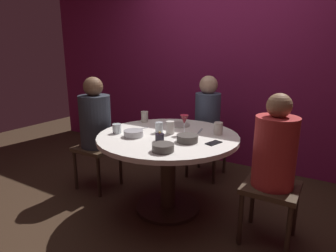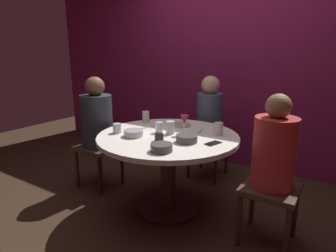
{
  "view_description": "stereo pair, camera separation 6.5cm",
  "coord_description": "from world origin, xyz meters",
  "px_view_note": "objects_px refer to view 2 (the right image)",
  "views": [
    {
      "loc": [
        1.26,
        -2.1,
        1.45
      ],
      "look_at": [
        0.0,
        0.0,
        0.81
      ],
      "focal_mm": 30.54,
      "sensor_mm": 36.0,
      "label": 1
    },
    {
      "loc": [
        1.31,
        -2.07,
        1.45
      ],
      "look_at": [
        0.0,
        0.0,
        0.81
      ],
      "focal_mm": 30.54,
      "sensor_mm": 36.0,
      "label": 2
    }
  ],
  "objects_px": {
    "dining_table": "(168,152)",
    "seated_diner_right": "(274,155)",
    "dinner_plate": "(179,125)",
    "cell_phone": "(213,143)",
    "candle_holder": "(159,137)",
    "cup_near_candle": "(219,129)",
    "cup_far_edge": "(171,128)",
    "bowl_small_white": "(187,139)",
    "bowl_salad_center": "(161,148)",
    "cup_by_left_diner": "(146,117)",
    "seated_diner_left": "(97,121)",
    "wine_glass": "(184,120)",
    "seated_diner_back": "(209,116)",
    "cup_by_right_diner": "(117,128)",
    "cup_center_front": "(159,127)",
    "bowl_serving_large": "(133,133)"
  },
  "relations": [
    {
      "from": "dining_table",
      "to": "cup_far_edge",
      "type": "relative_size",
      "value": 10.98
    },
    {
      "from": "cup_by_right_diner",
      "to": "seated_diner_left",
      "type": "bearing_deg",
      "value": 157.12
    },
    {
      "from": "seated_diner_right",
      "to": "dinner_plate",
      "type": "distance_m",
      "value": 1.05
    },
    {
      "from": "cup_by_right_diner",
      "to": "seated_diner_right",
      "type": "bearing_deg",
      "value": 8.35
    },
    {
      "from": "cup_by_left_diner",
      "to": "cell_phone",
      "type": "bearing_deg",
      "value": -18.85
    },
    {
      "from": "dinner_plate",
      "to": "bowl_small_white",
      "type": "xyz_separation_m",
      "value": [
        0.32,
        -0.43,
        0.02
      ]
    },
    {
      "from": "seated_diner_left",
      "to": "cup_by_right_diner",
      "type": "height_order",
      "value": "seated_diner_left"
    },
    {
      "from": "bowl_serving_large",
      "to": "bowl_salad_center",
      "type": "distance_m",
      "value": 0.47
    },
    {
      "from": "cup_center_front",
      "to": "seated_diner_left",
      "type": "bearing_deg",
      "value": -178.81
    },
    {
      "from": "dinner_plate",
      "to": "cup_center_front",
      "type": "bearing_deg",
      "value": -94.69
    },
    {
      "from": "seated_diner_left",
      "to": "bowl_small_white",
      "type": "xyz_separation_m",
      "value": [
        1.13,
        -0.1,
        0.02
      ]
    },
    {
      "from": "dining_table",
      "to": "seated_diner_right",
      "type": "xyz_separation_m",
      "value": [
        0.91,
        0.0,
        0.15
      ]
    },
    {
      "from": "cup_center_front",
      "to": "dining_table",
      "type": "bearing_deg",
      "value": -8.92
    },
    {
      "from": "candle_holder",
      "to": "cup_near_candle",
      "type": "relative_size",
      "value": 0.73
    },
    {
      "from": "dining_table",
      "to": "cup_near_candle",
      "type": "relative_size",
      "value": 11.19
    },
    {
      "from": "candle_holder",
      "to": "wine_glass",
      "type": "height_order",
      "value": "wine_glass"
    },
    {
      "from": "cup_far_edge",
      "to": "cup_near_candle",
      "type": "bearing_deg",
      "value": 27.44
    },
    {
      "from": "cup_far_edge",
      "to": "candle_holder",
      "type": "bearing_deg",
      "value": -82.42
    },
    {
      "from": "cup_by_left_diner",
      "to": "cup_center_front",
      "type": "distance_m",
      "value": 0.44
    },
    {
      "from": "seated_diner_left",
      "to": "cell_phone",
      "type": "bearing_deg",
      "value": -1.07
    },
    {
      "from": "bowl_serving_large",
      "to": "wine_glass",
      "type": "bearing_deg",
      "value": 40.28
    },
    {
      "from": "dining_table",
      "to": "candle_holder",
      "type": "bearing_deg",
      "value": -79.68
    },
    {
      "from": "seated_diner_back",
      "to": "candle_holder",
      "type": "distance_m",
      "value": 1.08
    },
    {
      "from": "seated_diner_left",
      "to": "bowl_salad_center",
      "type": "bearing_deg",
      "value": -20.13
    },
    {
      "from": "seated_diner_left",
      "to": "cup_center_front",
      "type": "height_order",
      "value": "seated_diner_left"
    },
    {
      "from": "seated_diner_right",
      "to": "wine_glass",
      "type": "relative_size",
      "value": 6.64
    },
    {
      "from": "cup_center_front",
      "to": "seated_diner_back",
      "type": "bearing_deg",
      "value": 83.16
    },
    {
      "from": "wine_glass",
      "to": "bowl_small_white",
      "type": "height_order",
      "value": "wine_glass"
    },
    {
      "from": "bowl_small_white",
      "to": "cup_near_candle",
      "type": "bearing_deg",
      "value": 67.48
    },
    {
      "from": "seated_diner_left",
      "to": "bowl_salad_center",
      "type": "distance_m",
      "value": 1.15
    },
    {
      "from": "cell_phone",
      "to": "cup_by_right_diner",
      "type": "height_order",
      "value": "cup_by_right_diner"
    },
    {
      "from": "candle_holder",
      "to": "cup_by_right_diner",
      "type": "bearing_deg",
      "value": -179.53
    },
    {
      "from": "candle_holder",
      "to": "wine_glass",
      "type": "bearing_deg",
      "value": 74.16
    },
    {
      "from": "cell_phone",
      "to": "cup_far_edge",
      "type": "distance_m",
      "value": 0.45
    },
    {
      "from": "bowl_serving_large",
      "to": "cup_by_left_diner",
      "type": "relative_size",
      "value": 1.5
    },
    {
      "from": "bowl_serving_large",
      "to": "bowl_salad_center",
      "type": "xyz_separation_m",
      "value": [
        0.42,
        -0.19,
        0.0
      ]
    },
    {
      "from": "wine_glass",
      "to": "dining_table",
      "type": "bearing_deg",
      "value": -142.03
    },
    {
      "from": "seated_diner_back",
      "to": "cup_by_right_diner",
      "type": "relative_size",
      "value": 13.87
    },
    {
      "from": "seated_diner_right",
      "to": "bowl_salad_center",
      "type": "height_order",
      "value": "seated_diner_right"
    },
    {
      "from": "dinner_plate",
      "to": "cell_phone",
      "type": "distance_m",
      "value": 0.64
    },
    {
      "from": "candle_holder",
      "to": "cup_by_left_diner",
      "type": "xyz_separation_m",
      "value": [
        -0.49,
        0.48,
        0.03
      ]
    },
    {
      "from": "seated_diner_left",
      "to": "cup_far_edge",
      "type": "xyz_separation_m",
      "value": [
        0.89,
        0.04,
        0.05
      ]
    },
    {
      "from": "cup_far_edge",
      "to": "bowl_serving_large",
      "type": "bearing_deg",
      "value": -134.26
    },
    {
      "from": "cup_near_candle",
      "to": "cup_far_edge",
      "type": "relative_size",
      "value": 0.98
    },
    {
      "from": "dining_table",
      "to": "cup_far_edge",
      "type": "distance_m",
      "value": 0.22
    },
    {
      "from": "dinner_plate",
      "to": "candle_holder",
      "type": "bearing_deg",
      "value": -77.89
    },
    {
      "from": "cup_by_left_diner",
      "to": "cup_by_right_diner",
      "type": "bearing_deg",
      "value": -86.0
    },
    {
      "from": "bowl_small_white",
      "to": "bowl_salad_center",
      "type": "bearing_deg",
      "value": -99.33
    },
    {
      "from": "bowl_serving_large",
      "to": "cup_by_left_diner",
      "type": "bearing_deg",
      "value": 115.07
    },
    {
      "from": "seated_diner_right",
      "to": "bowl_small_white",
      "type": "relative_size",
      "value": 6.63
    }
  ]
}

